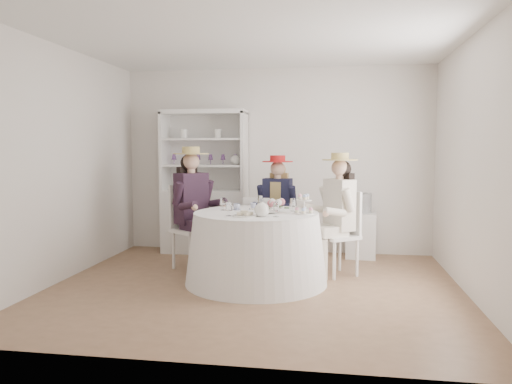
# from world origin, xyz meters

# --- Properties ---
(ground) EXTENTS (4.50, 4.50, 0.00)m
(ground) POSITION_xyz_m (0.00, 0.00, 0.00)
(ground) COLOR brown
(ground) RESTS_ON ground
(ceiling) EXTENTS (4.50, 4.50, 0.00)m
(ceiling) POSITION_xyz_m (0.00, 0.00, 2.70)
(ceiling) COLOR white
(ceiling) RESTS_ON wall_back
(wall_back) EXTENTS (4.50, 0.00, 4.50)m
(wall_back) POSITION_xyz_m (0.00, 2.00, 1.35)
(wall_back) COLOR silver
(wall_back) RESTS_ON ground
(wall_front) EXTENTS (4.50, 0.00, 4.50)m
(wall_front) POSITION_xyz_m (0.00, -2.00, 1.35)
(wall_front) COLOR silver
(wall_front) RESTS_ON ground
(wall_left) EXTENTS (0.00, 4.50, 4.50)m
(wall_left) POSITION_xyz_m (-2.25, 0.00, 1.35)
(wall_left) COLOR silver
(wall_left) RESTS_ON ground
(wall_right) EXTENTS (0.00, 4.50, 4.50)m
(wall_right) POSITION_xyz_m (2.25, 0.00, 1.35)
(wall_right) COLOR silver
(wall_right) RESTS_ON ground
(tea_table) EXTENTS (1.61, 1.61, 0.81)m
(tea_table) POSITION_xyz_m (-0.01, 0.20, 0.40)
(tea_table) COLOR white
(tea_table) RESTS_ON ground
(hutch) EXTENTS (1.27, 0.57, 2.08)m
(hutch) POSITION_xyz_m (-1.02, 1.77, 0.74)
(hutch) COLOR silver
(hutch) RESTS_ON ground
(side_table) EXTENTS (0.44, 0.44, 0.63)m
(side_table) POSITION_xyz_m (1.24, 1.75, 0.32)
(side_table) COLOR silver
(side_table) RESTS_ON ground
(hatbox) EXTENTS (0.28, 0.28, 0.27)m
(hatbox) POSITION_xyz_m (1.24, 1.75, 0.77)
(hatbox) COLOR black
(hatbox) RESTS_ON side_table
(guest_left) EXTENTS (0.67, 0.64, 1.55)m
(guest_left) POSITION_xyz_m (-0.91, 0.72, 0.88)
(guest_left) COLOR silver
(guest_left) RESTS_ON ground
(guest_mid) EXTENTS (0.53, 0.56, 1.44)m
(guest_mid) POSITION_xyz_m (0.11, 1.23, 0.81)
(guest_mid) COLOR silver
(guest_mid) RESTS_ON ground
(guest_right) EXTENTS (0.63, 0.61, 1.48)m
(guest_right) POSITION_xyz_m (0.90, 0.68, 0.83)
(guest_right) COLOR silver
(guest_right) RESTS_ON ground
(spare_chair) EXTENTS (0.39, 0.39, 0.90)m
(spare_chair) POSITION_xyz_m (-0.13, 1.08, 0.48)
(spare_chair) COLOR silver
(spare_chair) RESTS_ON ground
(teacup_a) EXTENTS (0.09, 0.09, 0.06)m
(teacup_a) POSITION_xyz_m (-0.27, 0.36, 0.84)
(teacup_a) COLOR white
(teacup_a) RESTS_ON tea_table
(teacup_b) EXTENTS (0.09, 0.09, 0.07)m
(teacup_b) POSITION_xyz_m (-0.09, 0.46, 0.85)
(teacup_b) COLOR white
(teacup_b) RESTS_ON tea_table
(teacup_c) EXTENTS (0.12, 0.12, 0.07)m
(teacup_c) POSITION_xyz_m (0.18, 0.38, 0.85)
(teacup_c) COLOR white
(teacup_c) RESTS_ON tea_table
(flower_bowl) EXTENTS (0.27, 0.27, 0.05)m
(flower_bowl) POSITION_xyz_m (0.17, 0.12, 0.84)
(flower_bowl) COLOR white
(flower_bowl) RESTS_ON tea_table
(flower_arrangement) EXTENTS (0.20, 0.20, 0.08)m
(flower_arrangement) POSITION_xyz_m (0.21, 0.21, 0.91)
(flower_arrangement) COLOR #D86C7A
(flower_arrangement) RESTS_ON tea_table
(table_teapot) EXTENTS (0.22, 0.16, 0.17)m
(table_teapot) POSITION_xyz_m (0.10, -0.15, 0.88)
(table_teapot) COLOR white
(table_teapot) RESTS_ON tea_table
(sandwich_plate) EXTENTS (0.26, 0.26, 0.06)m
(sandwich_plate) POSITION_xyz_m (-0.08, -0.16, 0.83)
(sandwich_plate) COLOR white
(sandwich_plate) RESTS_ON tea_table
(cupcake_stand) EXTENTS (0.23, 0.23, 0.21)m
(cupcake_stand) POSITION_xyz_m (0.53, 0.14, 0.89)
(cupcake_stand) COLOR white
(cupcake_stand) RESTS_ON tea_table
(stemware_set) EXTENTS (0.89, 0.86, 0.15)m
(stemware_set) POSITION_xyz_m (-0.01, 0.20, 0.89)
(stemware_set) COLOR white
(stemware_set) RESTS_ON tea_table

